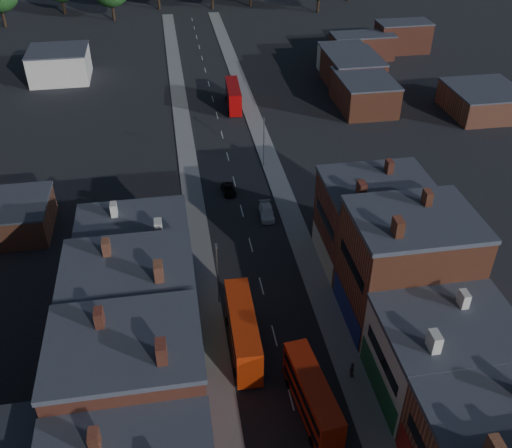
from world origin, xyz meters
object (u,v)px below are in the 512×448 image
object	(u,v)px
bus_0	(243,330)
car_2	(229,189)
bus_2	(233,96)
car_1	(301,384)
car_3	(267,212)
bus_1	(312,396)
ped_3	(352,370)

from	to	relation	value
bus_0	car_2	size ratio (longest dim) A/B	2.86
bus_2	car_1	xyz separation A→B (m)	(-2.30, -66.29, -1.75)
car_1	car_2	xyz separation A→B (m)	(-2.40, 36.16, -0.08)
car_3	car_1	bearing A→B (deg)	-90.34
bus_2	car_3	size ratio (longest dim) A/B	2.24
bus_2	car_2	distance (m)	30.55
bus_0	car_3	size ratio (longest dim) A/B	2.40
bus_1	bus_0	bearing A→B (deg)	113.46
car_2	ped_3	world-z (taller)	ped_3
bus_0	bus_1	bearing A→B (deg)	-59.22
bus_1	car_3	bearing A→B (deg)	80.58
bus_2	bus_0	bearing A→B (deg)	-93.74
car_1	car_2	size ratio (longest dim) A/B	0.97
bus_2	car_2	xyz separation A→B (m)	(-4.70, -30.13, -1.83)
bus_2	ped_3	size ratio (longest dim) A/B	5.84
bus_0	car_3	xyz separation A→B (m)	(6.66, 23.32, -1.89)
bus_1	car_3	xyz separation A→B (m)	(1.66, 32.01, -1.65)
bus_1	bus_2	size ratio (longest dim) A/B	0.99
bus_2	bus_1	bearing A→B (deg)	-88.78
bus_0	bus_1	size ratio (longest dim) A/B	1.09
ped_3	bus_2	bearing A→B (deg)	16.14
car_2	bus_0	bearing A→B (deg)	-98.47
bus_1	car_1	bearing A→B (deg)	89.78
bus_0	bus_2	xyz separation A→B (m)	(7.00, 60.34, -0.19)
bus_1	bus_2	distance (m)	69.06
bus_0	ped_3	world-z (taller)	bus_0
bus_1	car_1	distance (m)	3.24
bus_1	ped_3	bearing A→B (deg)	27.95
car_1	ped_3	world-z (taller)	ped_3
bus_1	car_1	world-z (taller)	bus_1
bus_2	car_1	world-z (taller)	bus_2
car_2	bus_1	bearing A→B (deg)	-90.14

